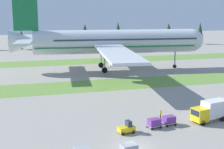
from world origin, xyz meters
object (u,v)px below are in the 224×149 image
Objects in this scene: catering_truck at (211,110)px; taxiway_marker_1 at (149,83)px; ground_crew_marshaller at (161,114)px; cargo_dolly_second at (169,120)px; cargo_dolly_lead at (154,122)px; baggage_tug at (127,128)px; airliner at (111,41)px.

taxiway_marker_1 is (0.13, 28.43, -1.70)m from catering_truck.
ground_crew_marshaller is at bearing 54.17° from catering_truck.
catering_truck is (7.65, -0.13, 1.03)m from cargo_dolly_second.
cargo_dolly_second is at bearing -158.00° from ground_crew_marshaller.
cargo_dolly_lead is 1.40× the size of ground_crew_marshaller.
taxiway_marker_1 is at bearing -13.11° from catering_truck.
baggage_tug is 1.61× the size of ground_crew_marshaller.
catering_truck reaches higher than taxiway_marker_1.
catering_truck is 14.66× the size of taxiway_marker_1.
airliner reaches higher than ground_crew_marshaller.
taxiway_marker_1 is at bearing -26.02° from cargo_dolly_second.
baggage_tug is 8.96m from ground_crew_marshaller.
baggage_tug reaches higher than cargo_dolly_second.
cargo_dolly_lead is at bearing 163.40° from ground_crew_marshaller.
ground_crew_marshaller is (2.73, 3.70, 0.03)m from cargo_dolly_lead.
catering_truck is 4.19× the size of ground_crew_marshaller.
ground_crew_marshaller is 3.50× the size of taxiway_marker_1.
baggage_tug is at bearing -6.19° from airliner.
airliner is at bearing -7.73° from catering_truck.
cargo_dolly_lead is (-6.11, -49.46, -7.96)m from airliner.
ground_crew_marshaller is at bearing -47.04° from cargo_dolly_lead.
catering_truck is at bearing -90.26° from taxiway_marker_1.
airliner is 49.74m from catering_truck.
baggage_tug is at bearing 82.08° from catering_truck.
baggage_tug is 0.38× the size of catering_truck.
airliner is 42.37× the size of ground_crew_marshaller.
airliner is 52.21m from baggage_tug.
airliner is at bearing -23.01° from baggage_tug.
airliner is 49.67m from cargo_dolly_second.
airliner is 26.37× the size of baggage_tug.
cargo_dolly_lead is 2.90m from cargo_dolly_second.
airliner is 50.47m from cargo_dolly_lead.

